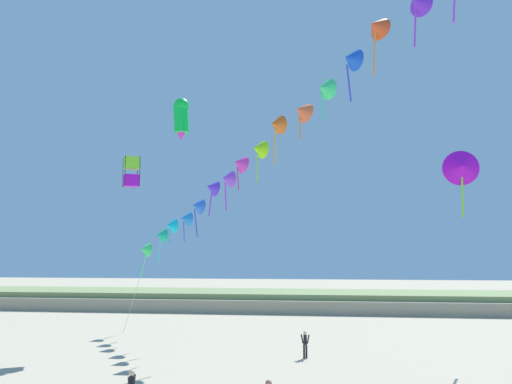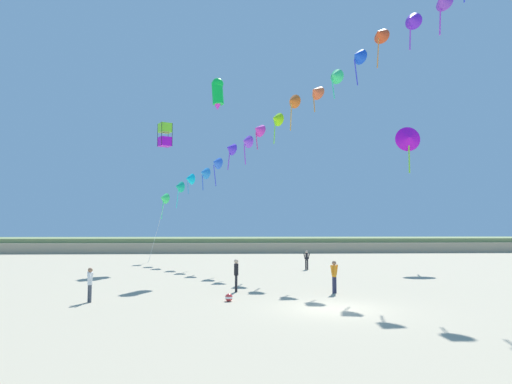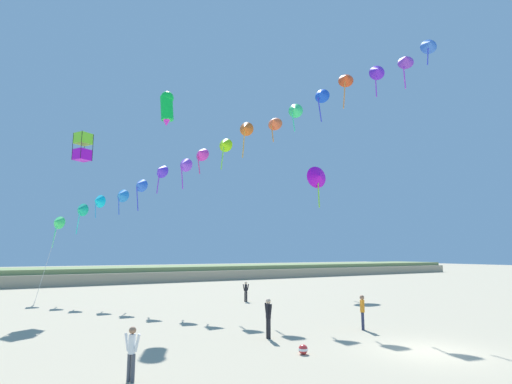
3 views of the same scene
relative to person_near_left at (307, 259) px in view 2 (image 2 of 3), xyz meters
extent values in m
plane|color=tan|center=(-1.70, -17.75, -0.90)|extent=(240.00, 240.00, 0.00)
cube|color=tan|center=(-1.70, 28.81, -0.22)|extent=(120.00, 12.04, 1.35)
cube|color=#7A8E56|center=(-1.70, 28.81, 0.64)|extent=(120.00, 10.23, 0.77)
cylinder|color=black|center=(0.07, -0.01, -0.51)|extent=(0.11, 0.11, 0.78)
cylinder|color=black|center=(-0.07, 0.01, -0.51)|extent=(0.11, 0.11, 0.78)
cylinder|color=black|center=(0.00, 0.00, 0.16)|extent=(0.21, 0.21, 0.55)
cylinder|color=black|center=(0.18, -0.02, 0.20)|extent=(0.19, 0.10, 0.53)
cylinder|color=black|center=(-0.18, 0.02, 0.20)|extent=(0.19, 0.10, 0.53)
sphere|color=beige|center=(0.00, 0.00, 0.55)|extent=(0.21, 0.21, 0.21)
cylinder|color=#282D4C|center=(-0.71, -13.29, -0.47)|extent=(0.12, 0.12, 0.86)
cylinder|color=#282D4C|center=(-0.59, -13.20, -0.47)|extent=(0.12, 0.12, 0.86)
cylinder|color=orange|center=(-0.65, -13.25, 0.26)|extent=(0.23, 0.23, 0.61)
cylinder|color=orange|center=(-0.81, -13.36, 0.31)|extent=(0.21, 0.19, 0.58)
cylinder|color=orange|center=(-0.50, -13.13, 0.31)|extent=(0.21, 0.19, 0.58)
sphere|color=#9E7051|center=(-0.65, -13.25, 0.69)|extent=(0.23, 0.23, 0.23)
cylinder|color=#474C56|center=(-12.62, -15.64, -0.50)|extent=(0.12, 0.12, 0.80)
cylinder|color=#474C56|center=(-12.72, -15.53, -0.50)|extent=(0.12, 0.12, 0.80)
cylinder|color=white|center=(-12.67, -15.59, 0.19)|extent=(0.21, 0.21, 0.57)
cylinder|color=white|center=(-12.55, -15.72, 0.23)|extent=(0.19, 0.20, 0.54)
cylinder|color=white|center=(-12.79, -15.45, 0.23)|extent=(0.19, 0.20, 0.54)
sphere|color=#9E7051|center=(-12.67, -15.59, 0.59)|extent=(0.22, 0.22, 0.22)
cylinder|color=black|center=(-5.84, -12.48, -0.46)|extent=(0.13, 0.13, 0.89)
cylinder|color=black|center=(-5.85, -12.63, -0.46)|extent=(0.13, 0.13, 0.89)
cylinder|color=black|center=(-5.84, -12.55, 0.30)|extent=(0.23, 0.23, 0.63)
cylinder|color=black|center=(-5.83, -12.35, 0.35)|extent=(0.10, 0.21, 0.60)
cylinder|color=black|center=(-5.85, -12.76, 0.35)|extent=(0.10, 0.21, 0.60)
sphere|color=beige|center=(-5.84, -12.55, 0.74)|extent=(0.24, 0.24, 0.24)
cone|color=#3CE970|center=(-13.19, 9.52, 5.54)|extent=(1.37, 1.35, 1.18)
cylinder|color=#39E596|center=(-13.29, 9.63, 4.33)|extent=(0.29, 0.19, 1.97)
cone|color=#17C090|center=(-11.54, 8.42, 6.61)|extent=(1.30, 1.30, 1.13)
cylinder|color=#39E5DE|center=(-11.64, 8.53, 5.44)|extent=(0.26, 0.09, 1.90)
cone|color=#0DD0EF|center=(-10.38, 7.22, 7.29)|extent=(1.27, 1.31, 1.12)
cylinder|color=#39A4E5|center=(-10.49, 7.33, 6.44)|extent=(0.16, 0.13, 1.25)
cone|color=#2486E4|center=(-8.84, 5.57, 7.69)|extent=(1.34, 1.34, 1.16)
cylinder|color=blue|center=(-8.94, 5.68, 6.75)|extent=(0.17, 0.11, 1.44)
cone|color=blue|center=(-7.65, 4.35, 8.50)|extent=(1.36, 1.37, 1.18)
cylinder|color=blue|center=(-7.75, 4.46, 7.31)|extent=(0.29, 0.19, 1.95)
cone|color=#5834EC|center=(-6.35, 3.08, 9.61)|extent=(1.39, 1.42, 1.22)
cylinder|color=#8439E5|center=(-6.45, 3.19, 8.54)|extent=(0.26, 0.16, 1.71)
cone|color=#8944EC|center=(-4.95, 1.31, 9.93)|extent=(1.26, 1.29, 1.10)
cylinder|color=#A939E5|center=(-5.06, 1.41, 8.82)|extent=(0.19, 0.19, 1.79)
cone|color=#E235C0|center=(-3.98, 0.29, 10.76)|extent=(1.42, 1.44, 1.23)
cylinder|color=#E53999|center=(-4.08, 0.39, 9.80)|extent=(0.20, 0.25, 1.47)
cone|color=#94F214|center=(-2.60, -1.10, 11.36)|extent=(1.30, 1.32, 1.14)
cylinder|color=#73E539|center=(-2.70, -0.99, 10.23)|extent=(0.17, 0.29, 1.81)
cone|color=#D4611F|center=(-1.41, -2.38, 12.50)|extent=(1.32, 1.30, 1.13)
cylinder|color=gold|center=(-1.51, -2.27, 11.22)|extent=(0.16, 0.25, 2.13)
cone|color=#F06136|center=(0.13, -4.08, 12.77)|extent=(1.43, 1.44, 1.23)
cylinder|color=orange|center=(0.03, -3.97, 11.87)|extent=(0.14, 0.24, 1.36)
cone|color=#34E079|center=(1.37, -5.09, 13.66)|extent=(1.31, 1.29, 1.13)
cylinder|color=#39E5A7|center=(1.27, -4.98, 12.69)|extent=(0.23, 0.17, 1.49)
cone|color=blue|center=(2.67, -6.62, 14.60)|extent=(1.27, 1.33, 1.14)
cylinder|color=#393FE5|center=(2.56, -6.51, 13.43)|extent=(0.23, 0.24, 1.91)
cone|color=#DF481F|center=(3.79, -8.07, 15.56)|extent=(1.41, 1.39, 1.21)
cylinder|color=orange|center=(3.69, -7.96, 14.31)|extent=(0.18, 0.24, 2.07)
cone|color=#5F22D6|center=(5.40, -9.62, 15.88)|extent=(1.31, 1.25, 1.11)
cylinder|color=#9D39E5|center=(5.29, -9.51, 14.77)|extent=(0.21, 0.20, 1.77)
cone|color=purple|center=(6.73, -11.03, 16.47)|extent=(1.41, 1.44, 1.23)
cylinder|color=#BA39E5|center=(6.63, -10.92, 15.25)|extent=(0.29, 0.30, 1.99)
cylinder|color=silver|center=(-13.68, 9.09, 2.37)|extent=(1.49, 1.29, 6.54)
cone|color=#A70ECE|center=(9.78, 2.55, 10.59)|extent=(2.34, 1.12, 2.29)
cone|color=#82E52D|center=(9.78, 2.55, 10.61)|extent=(1.29, 0.66, 1.26)
cylinder|color=#82E52D|center=(9.78, 2.55, 8.84)|extent=(0.21, 0.32, 2.84)
cylinder|color=#0DCE3F|center=(-7.33, -1.22, 13.34)|extent=(1.31, 1.26, 1.84)
sphere|color=#0DCE3F|center=(-7.33, -1.22, 14.14)|extent=(0.93, 0.93, 0.93)
cone|color=#E52DD4|center=(-7.33, -1.22, 12.36)|extent=(1.08, 1.08, 0.71)
sphere|color=black|center=(-7.33, -1.22, 14.41)|extent=(0.20, 0.20, 0.20)
cube|color=#A612D1|center=(-12.23, 3.59, 10.25)|extent=(1.37, 1.37, 0.82)
cube|color=#79E52D|center=(-12.23, 3.59, 11.52)|extent=(1.37, 1.37, 0.82)
cylinder|color=black|center=(-12.04, 4.27, 10.89)|extent=(0.04, 0.04, 2.09)
cylinder|color=black|center=(-12.92, 3.78, 10.89)|extent=(0.04, 0.04, 2.09)
cylinder|color=black|center=(-12.42, 2.90, 10.89)|extent=(0.04, 0.04, 2.09)
cylinder|color=black|center=(-11.55, 3.39, 10.89)|extent=(0.04, 0.04, 2.09)
sphere|color=red|center=(-6.20, -15.59, -0.72)|extent=(0.36, 0.36, 0.36)
cylinder|color=white|center=(-6.20, -15.59, -0.72)|extent=(0.36, 0.36, 0.09)
camera|label=1|loc=(1.53, -32.47, 5.10)|focal=38.00mm
camera|label=2|loc=(-5.98, -37.41, 2.61)|focal=32.00mm
camera|label=3|loc=(-15.88, -28.41, 2.93)|focal=28.00mm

